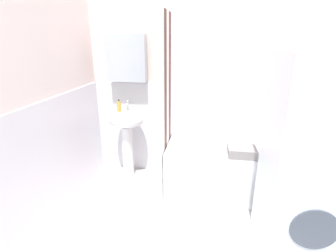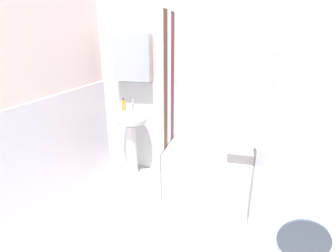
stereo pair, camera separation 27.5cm
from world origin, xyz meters
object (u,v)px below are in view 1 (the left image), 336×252
(bathtub, at_px, (230,169))
(body_wash_bottle, at_px, (275,133))
(towel_folded, at_px, (242,151))
(sink, at_px, (127,130))
(washer_dryer_stack, at_px, (308,162))
(lotion_bottle, at_px, (285,132))
(soap_dispenser, at_px, (119,106))

(bathtub, distance_m, body_wash_bottle, 0.70)
(towel_folded, bearing_deg, sink, 164.87)
(body_wash_bottle, xyz_separation_m, washer_dryer_stack, (-0.02, -1.09, 0.16))
(lotion_bottle, bearing_deg, sink, -175.93)
(soap_dispenser, bearing_deg, towel_folded, -14.72)
(bathtub, relative_size, towel_folded, 5.08)
(washer_dryer_stack, bearing_deg, body_wash_bottle, 88.96)
(lotion_bottle, bearing_deg, towel_folded, -137.05)
(sink, bearing_deg, washer_dryer_stack, -28.51)
(bathtub, height_order, lotion_bottle, lotion_bottle)
(sink, xyz_separation_m, towel_folded, (1.38, -0.37, -0.02))
(soap_dispenser, xyz_separation_m, washer_dryer_stack, (1.87, -0.98, -0.12))
(sink, height_order, soap_dispenser, soap_dispenser)
(body_wash_bottle, relative_size, towel_folded, 0.72)
(sink, bearing_deg, soap_dispenser, 171.96)
(bathtub, xyz_separation_m, towel_folded, (0.08, -0.21, 0.33))
(soap_dispenser, bearing_deg, lotion_bottle, 3.55)
(sink, bearing_deg, bathtub, -7.19)
(washer_dryer_stack, bearing_deg, towel_folded, 124.60)
(lotion_bottle, relative_size, body_wash_bottle, 1.15)
(soap_dispenser, height_order, lotion_bottle, soap_dispenser)
(soap_dispenser, bearing_deg, bathtub, -7.25)
(sink, xyz_separation_m, bathtub, (1.29, -0.16, -0.36))
(sink, distance_m, washer_dryer_stack, 2.04)
(bathtub, relative_size, body_wash_bottle, 7.08)
(sink, relative_size, towel_folded, 3.05)
(towel_folded, bearing_deg, soap_dispenser, 165.28)
(sink, height_order, lotion_bottle, sink)
(body_wash_bottle, bearing_deg, towel_folded, -131.78)
(washer_dryer_stack, bearing_deg, sink, 151.49)
(body_wash_bottle, relative_size, washer_dryer_stack, 0.12)
(soap_dispenser, height_order, towel_folded, soap_dispenser)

